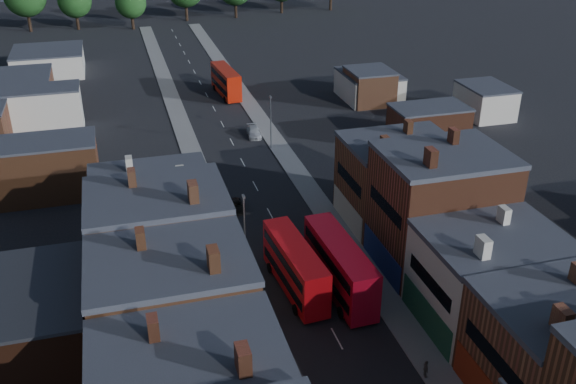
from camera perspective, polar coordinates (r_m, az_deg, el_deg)
pavement_west at (r=85.21m, az=-7.48°, el=0.61°), size 3.00×200.00×0.12m
pavement_east at (r=87.66m, az=0.93°, el=1.62°), size 3.00×200.00×0.12m
lamp_post_2 at (r=65.74m, az=-3.89°, el=-2.97°), size 0.25×0.70×8.12m
lamp_post_3 at (r=94.49m, az=-1.54°, el=6.55°), size 0.25×0.70×8.12m
bus_0 at (r=62.68m, az=0.63°, el=-6.63°), size 3.65×11.91×5.07m
bus_1 at (r=62.60m, az=4.62°, el=-6.57°), size 3.62×12.67×5.42m
bus_2 at (r=119.66m, az=-5.54°, el=9.78°), size 3.67×11.83×5.03m
car_2 at (r=78.54m, az=-4.65°, el=-1.22°), size 1.78×3.85×1.07m
car_3 at (r=100.52m, az=-3.05°, el=5.33°), size 2.35×4.91×1.38m
ped_3 at (r=55.13m, az=12.15°, el=-15.12°), size 0.57×1.00×1.60m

